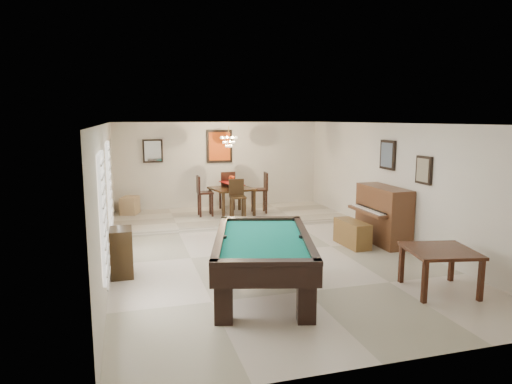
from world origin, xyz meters
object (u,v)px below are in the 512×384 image
dining_chair_west (205,196)px  corner_bench (130,205)px  apothecary_chest (122,252)px  upright_piano (377,215)px  piano_bench (352,233)px  dining_chair_south (238,200)px  dining_chair_east (259,193)px  flower_vase (232,179)px  chandelier (229,138)px  square_table (439,270)px  dining_table (232,199)px  pool_table (263,266)px  dining_chair_north (227,190)px

dining_chair_west → corner_bench: size_ratio=2.07×
apothecary_chest → corner_bench: size_ratio=1.60×
upright_piano → piano_bench: upright_piano is taller
dining_chair_south → dining_chair_east: dining_chair_east is taller
piano_bench → flower_vase: size_ratio=4.45×
dining_chair_south → chandelier: chandelier is taller
apothecary_chest → square_table: bearing=-23.9°
upright_piano → dining_table: 4.11m
upright_piano → pool_table: bearing=-147.3°
upright_piano → dining_chair_north: 4.69m
piano_bench → apothecary_chest: size_ratio=1.16×
upright_piano → piano_bench: bearing=-175.8°
upright_piano → flower_vase: 4.14m
dining_chair_north → dining_chair_east: size_ratio=0.99×
apothecary_chest → dining_chair_south: 4.23m
dining_table → corner_bench: 2.80m
dining_chair_west → dining_chair_south: bearing=-139.5°
square_table → chandelier: (-2.02, 6.01, 1.86)m
pool_table → dining_chair_west: bearing=104.8°
piano_bench → pool_table: bearing=-142.2°
dining_chair_west → chandelier: chandelier is taller
apothecary_chest → chandelier: 5.09m
flower_vase → dining_chair_east: dining_chair_east is taller
pool_table → dining_table: size_ratio=2.57×
upright_piano → corner_bench: 6.59m
piano_bench → flower_vase: 3.90m
square_table → upright_piano: (0.55, 2.78, 0.28)m
chandelier → corner_bench: bearing=161.1°
dining_chair_east → corner_bench: (-3.44, 0.81, -0.32)m
upright_piano → flower_vase: (-2.48, 3.28, 0.46)m
chandelier → flower_vase: bearing=31.8°
dining_chair_south → dining_chair_west: 1.07m
square_table → corner_bench: bearing=123.7°
piano_bench → corner_bench: 6.15m
dining_chair_south → dining_table: bearing=91.1°
corner_bench → piano_bench: bearing=-42.6°
apothecary_chest → dining_chair_south: size_ratio=0.80×
dining_chair_south → square_table: bearing=-66.2°
dining_table → dining_chair_north: bearing=88.6°
piano_bench → dining_chair_west: size_ratio=0.90×
flower_vase → square_table: bearing=-72.3°
square_table → dining_chair_north: size_ratio=0.90×
flower_vase → dining_chair_north: 0.82m
flower_vase → dining_chair_south: flower_vase is taller
dining_chair_north → square_table: bearing=105.1°
pool_table → square_table: (2.68, -0.71, -0.10)m
square_table → piano_bench: square_table is taller
square_table → apothecary_chest: size_ratio=1.19×
upright_piano → dining_chair_west: 4.60m
square_table → flower_vase: bearing=107.7°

